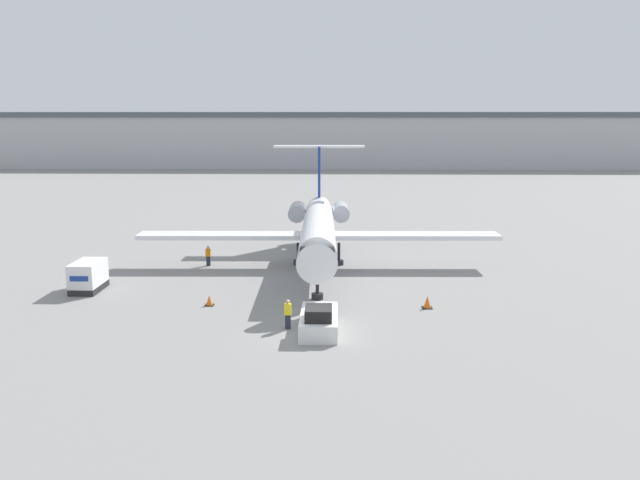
% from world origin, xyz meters
% --- Properties ---
extents(ground_plane, '(600.00, 600.00, 0.00)m').
position_xyz_m(ground_plane, '(0.00, 0.00, 0.00)').
color(ground_plane, gray).
extents(terminal_building, '(180.00, 16.80, 13.22)m').
position_xyz_m(terminal_building, '(0.00, 120.00, 6.63)').
color(terminal_building, '#B2B2B7').
rests_on(terminal_building, ground).
extents(airplane_main, '(29.65, 24.26, 9.46)m').
position_xyz_m(airplane_main, '(-0.26, 16.67, 3.24)').
color(airplane_main, white).
rests_on(airplane_main, ground).
extents(pushback_tug, '(2.15, 4.85, 1.73)m').
position_xyz_m(pushback_tug, '(0.22, 0.71, 0.63)').
color(pushback_tug, silver).
rests_on(pushback_tug, ground).
extents(luggage_cart, '(1.81, 3.19, 2.12)m').
position_xyz_m(luggage_cart, '(-16.45, 8.82, 1.06)').
color(luggage_cart, '#232326').
rests_on(luggage_cart, ground).
extents(worker_near_tug, '(0.40, 0.25, 1.78)m').
position_xyz_m(worker_near_tug, '(-1.61, 1.03, 0.94)').
color(worker_near_tug, '#232838').
rests_on(worker_near_tug, ground).
extents(worker_by_wing, '(0.40, 0.24, 1.67)m').
position_xyz_m(worker_by_wing, '(-9.43, 16.57, 0.87)').
color(worker_by_wing, '#232838').
rests_on(worker_by_wing, ground).
extents(traffic_cone_left, '(0.58, 0.58, 0.70)m').
position_xyz_m(traffic_cone_left, '(-7.13, 5.49, 0.33)').
color(traffic_cone_left, black).
rests_on(traffic_cone_left, ground).
extents(traffic_cone_right, '(0.65, 0.65, 0.82)m').
position_xyz_m(traffic_cone_right, '(7.13, 5.28, 0.39)').
color(traffic_cone_right, black).
rests_on(traffic_cone_right, ground).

